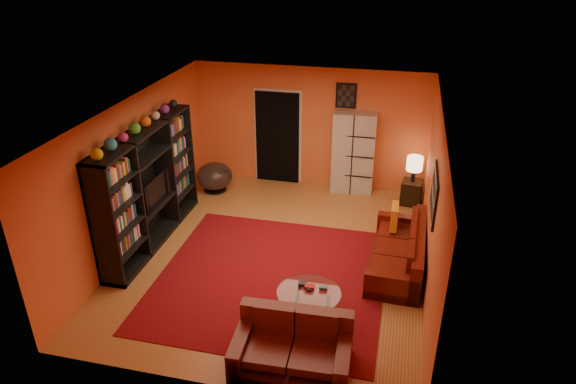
% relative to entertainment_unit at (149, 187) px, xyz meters
% --- Properties ---
extents(floor, '(6.00, 6.00, 0.00)m').
position_rel_entertainment_unit_xyz_m(floor, '(2.27, 0.00, -1.05)').
color(floor, '#9B622F').
rests_on(floor, ground).
extents(ceiling, '(6.00, 6.00, 0.00)m').
position_rel_entertainment_unit_xyz_m(ceiling, '(2.27, 0.00, 1.55)').
color(ceiling, white).
rests_on(ceiling, wall_back).
extents(wall_back, '(6.00, 0.00, 6.00)m').
position_rel_entertainment_unit_xyz_m(wall_back, '(2.27, 3.00, 0.25)').
color(wall_back, '#DF6131').
rests_on(wall_back, floor).
extents(wall_front, '(6.00, 0.00, 6.00)m').
position_rel_entertainment_unit_xyz_m(wall_front, '(2.27, -3.00, 0.25)').
color(wall_front, '#DF6131').
rests_on(wall_front, floor).
extents(wall_left, '(0.00, 6.00, 6.00)m').
position_rel_entertainment_unit_xyz_m(wall_left, '(-0.23, 0.00, 0.25)').
color(wall_left, '#DF6131').
rests_on(wall_left, floor).
extents(wall_right, '(0.00, 6.00, 6.00)m').
position_rel_entertainment_unit_xyz_m(wall_right, '(4.78, 0.00, 0.25)').
color(wall_right, '#DF6131').
rests_on(wall_right, floor).
extents(rug, '(3.60, 3.60, 0.01)m').
position_rel_entertainment_unit_xyz_m(rug, '(2.38, -0.70, -1.04)').
color(rug, '#5F0A11').
rests_on(rug, floor).
extents(doorway, '(0.95, 0.10, 2.04)m').
position_rel_entertainment_unit_xyz_m(doorway, '(1.57, 2.96, -0.03)').
color(doorway, black).
rests_on(doorway, floor).
extents(wall_art_right, '(0.03, 1.00, 0.70)m').
position_rel_entertainment_unit_xyz_m(wall_art_right, '(4.75, -0.30, 0.55)').
color(wall_art_right, black).
rests_on(wall_art_right, wall_right).
extents(wall_art_back, '(0.42, 0.03, 0.52)m').
position_rel_entertainment_unit_xyz_m(wall_art_back, '(3.02, 2.98, 1.00)').
color(wall_art_back, black).
rests_on(wall_art_back, wall_back).
extents(entertainment_unit, '(0.45, 3.00, 2.10)m').
position_rel_entertainment_unit_xyz_m(entertainment_unit, '(0.00, 0.00, 0.00)').
color(entertainment_unit, black).
rests_on(entertainment_unit, floor).
extents(tv, '(0.91, 0.12, 0.52)m').
position_rel_entertainment_unit_xyz_m(tv, '(0.05, 0.02, -0.07)').
color(tv, black).
rests_on(tv, entertainment_unit).
extents(sofa, '(0.91, 2.09, 0.85)m').
position_rel_entertainment_unit_xyz_m(sofa, '(4.41, 0.11, -0.76)').
color(sofa, '#4E0F0A').
rests_on(sofa, rug).
extents(loveseat, '(1.51, 0.94, 0.85)m').
position_rel_entertainment_unit_xyz_m(loveseat, '(3.12, -2.42, -0.76)').
color(loveseat, '#4E0F0A').
rests_on(loveseat, rug).
extents(throw_pillow, '(0.12, 0.42, 0.42)m').
position_rel_entertainment_unit_xyz_m(throw_pillow, '(4.22, 0.68, -0.42)').
color(throw_pillow, orange).
rests_on(throw_pillow, sofa).
extents(coffee_table, '(0.91, 0.91, 0.45)m').
position_rel_entertainment_unit_xyz_m(coffee_table, '(3.15, -1.52, -0.64)').
color(coffee_table, silver).
rests_on(coffee_table, floor).
extents(storage_cabinet, '(0.91, 0.46, 1.76)m').
position_rel_entertainment_unit_xyz_m(storage_cabinet, '(3.25, 2.80, -0.17)').
color(storage_cabinet, '#BBB6AD').
rests_on(storage_cabinet, floor).
extents(bowl_chair, '(0.78, 0.78, 0.63)m').
position_rel_entertainment_unit_xyz_m(bowl_chair, '(0.37, 2.14, -0.71)').
color(bowl_chair, black).
rests_on(bowl_chair, floor).
extents(side_table, '(0.44, 0.44, 0.50)m').
position_rel_entertainment_unit_xyz_m(side_table, '(4.53, 2.48, -0.80)').
color(side_table, black).
rests_on(side_table, floor).
extents(table_lamp, '(0.32, 0.32, 0.54)m').
position_rel_entertainment_unit_xyz_m(table_lamp, '(4.53, 2.48, -0.17)').
color(table_lamp, black).
rests_on(table_lamp, side_table).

